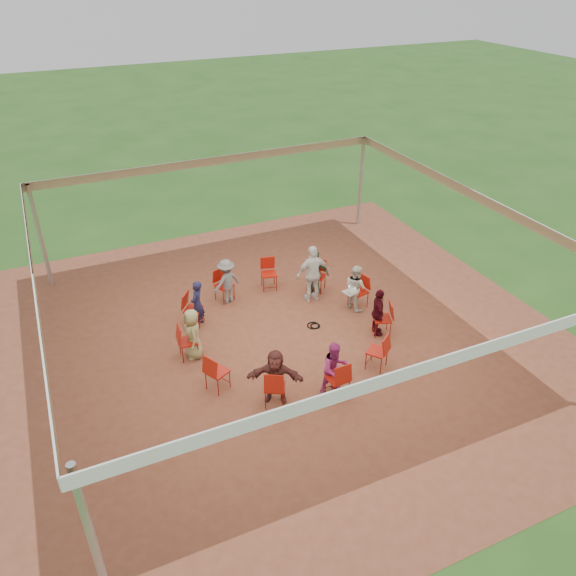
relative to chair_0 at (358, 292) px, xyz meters
name	(u,v)px	position (x,y,z in m)	size (l,w,h in m)	color
ground	(285,337)	(-2.32, -0.47, -0.45)	(80.00, 80.00, 0.00)	#224B17
dirt_patch	(285,337)	(-2.32, -0.47, -0.44)	(13.00, 13.00, 0.00)	brown
tent	(285,251)	(-2.32, -0.47, 1.92)	(10.33, 10.33, 3.00)	#B2B2B7
chair_0	(358,292)	(0.00, 0.00, 0.00)	(0.42, 0.44, 0.90)	#A4160A
chair_1	(317,276)	(-0.62, 1.18, 0.00)	(0.42, 0.44, 0.90)	#A4160A
chair_2	(269,274)	(-1.78, 1.83, 0.00)	(0.42, 0.44, 0.90)	#A4160A
chair_3	(224,286)	(-3.11, 1.76, 0.00)	(0.42, 0.44, 0.90)	#A4160A
chair_4	(193,310)	(-4.19, 0.97, 0.00)	(0.42, 0.44, 0.90)	#A4160A
chair_5	(188,341)	(-4.67, -0.27, 0.00)	(0.42, 0.44, 0.90)	#A4160A
chair_6	(217,372)	(-4.41, -1.58, 0.00)	(0.42, 0.44, 0.90)	#A4160A
chair_7	(275,387)	(-3.48, -2.53, 0.00)	(0.42, 0.44, 0.90)	#A4160A
chair_8	(337,379)	(-2.18, -2.83, 0.00)	(0.42, 0.44, 0.90)	#A4160A
chair_9	(377,351)	(-0.93, -2.38, 0.00)	(0.42, 0.44, 0.90)	#A4160A
chair_10	(382,319)	(-0.11, -1.33, 0.00)	(0.42, 0.44, 0.90)	#A4160A
person_seated_0	(355,287)	(-0.12, -0.02, 0.19)	(0.61, 0.35, 1.26)	beige
person_seated_1	(316,272)	(-0.71, 1.09, 0.19)	(0.74, 0.38, 1.26)	#2A4E33
person_seated_2	(227,281)	(-3.07, 1.64, 0.19)	(0.81, 0.40, 1.26)	slate
person_seated_3	(197,304)	(-4.10, 0.90, 0.19)	(0.46, 0.30, 1.26)	#1A193A
person_seated_4	(193,334)	(-4.55, -0.28, 0.19)	(0.62, 0.34, 1.26)	#918953
person_seated_5	(275,376)	(-3.42, -2.43, 0.19)	(1.17, 0.44, 1.26)	#582723
person_seated_6	(335,368)	(-2.19, -2.71, 0.19)	(0.61, 0.35, 1.26)	#9A2769
person_seated_7	(378,313)	(-0.22, -1.28, 0.19)	(0.74, 0.38, 1.26)	#38070F
standing_person	(313,274)	(-0.95, 0.79, 0.36)	(0.94, 0.48, 1.60)	silver
cable_coil	(314,326)	(-1.48, -0.36, -0.43)	(0.41, 0.41, 0.03)	black
laptop	(351,290)	(-0.28, -0.06, 0.15)	(0.32, 0.37, 0.22)	#B7B7BC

